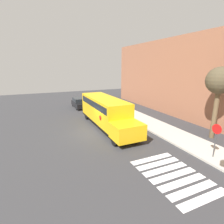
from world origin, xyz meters
name	(u,v)px	position (x,y,z in m)	size (l,w,h in m)	color
ground_plane	(95,132)	(0.00, 0.00, 0.00)	(60.00, 60.00, 0.00)	#333335
sidewalk_strip	(150,123)	(0.00, 6.50, 0.07)	(44.00, 3.00, 0.15)	#B2ADA3
building_backdrop	(197,78)	(0.00, 13.00, 4.88)	(32.00, 4.00, 9.76)	#935B42
crosswalk_stripes	(173,175)	(8.53, 2.00, 0.00)	(4.70, 3.20, 0.01)	white
school_bus	(106,111)	(-1.20, 1.62, 1.74)	(10.41, 2.57, 3.05)	yellow
parked_car	(79,103)	(-11.19, 1.22, 0.73)	(4.35, 1.70, 1.47)	black
stop_sign	(216,136)	(8.15, 5.89, 1.68)	(0.68, 0.10, 2.54)	#38383A
tree_near_sidewalk	(220,82)	(5.54, 9.24, 4.96)	(2.27, 2.27, 6.26)	brown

